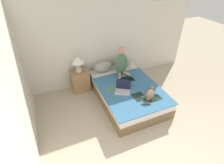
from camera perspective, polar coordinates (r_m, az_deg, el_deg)
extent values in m
cube|color=beige|center=(4.78, -2.19, 14.21)|extent=(5.21, 0.05, 2.55)
cube|color=beige|center=(2.87, -28.83, -6.50)|extent=(0.05, 4.78, 2.55)
cube|color=brown|center=(4.53, 4.77, -4.23)|extent=(1.37, 2.10, 0.23)
cube|color=silver|center=(4.40, 4.90, -2.17)|extent=(1.35, 2.06, 0.17)
cube|color=teal|center=(4.20, 6.27, -2.71)|extent=(1.41, 1.68, 0.02)
cube|color=#5B9384|center=(4.05, 13.61, -5.21)|extent=(0.33, 0.21, 0.01)
cube|color=#5B9384|center=(4.02, 8.71, -4.87)|extent=(0.27, 0.30, 0.01)
cube|color=#5B9384|center=(4.55, 5.04, 0.78)|extent=(0.36, 0.29, 0.01)
cube|color=#5B9384|center=(4.20, 0.19, -2.35)|extent=(0.33, 0.30, 0.01)
ellipsoid|color=gray|center=(4.82, -3.00, 5.04)|extent=(0.52, 0.29, 0.28)
ellipsoid|color=gray|center=(5.04, 3.61, 6.43)|extent=(0.52, 0.29, 0.28)
ellipsoid|color=#476B4C|center=(4.65, 3.01, 6.00)|extent=(0.37, 0.20, 0.58)
sphere|color=tan|center=(4.47, 3.16, 10.24)|extent=(0.19, 0.19, 0.19)
cylinder|color=tan|center=(4.64, 2.47, 2.26)|extent=(0.17, 0.26, 0.07)
cylinder|color=tan|center=(4.72, 4.71, 2.79)|extent=(0.17, 0.26, 0.07)
ellipsoid|color=brown|center=(3.97, 12.20, -4.13)|extent=(0.38, 0.36, 0.18)
sphere|color=brown|center=(4.11, 12.98, -2.28)|extent=(0.12, 0.12, 0.12)
cone|color=brown|center=(4.09, 12.63, -1.67)|extent=(0.05, 0.05, 0.05)
cone|color=brown|center=(4.08, 13.50, -1.90)|extent=(0.05, 0.05, 0.05)
cylinder|color=brown|center=(3.84, 11.12, -6.93)|extent=(0.19, 0.10, 0.04)
cube|color=#B7B7BC|center=(4.10, 3.46, -3.31)|extent=(0.42, 0.38, 0.02)
cube|color=black|center=(4.14, 3.74, -0.74)|extent=(0.32, 0.23, 0.23)
cube|color=#937047|center=(4.80, -10.32, 0.54)|extent=(0.46, 0.36, 0.60)
sphere|color=tan|center=(4.57, -9.88, 0.64)|extent=(0.03, 0.03, 0.03)
cylinder|color=beige|center=(4.62, -10.84, 3.99)|extent=(0.16, 0.16, 0.08)
cylinder|color=beige|center=(4.56, -11.01, 5.34)|extent=(0.02, 0.02, 0.17)
cone|color=white|center=(4.48, -11.25, 7.18)|extent=(0.33, 0.33, 0.16)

